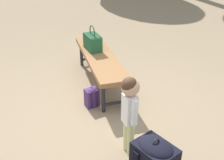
{
  "coord_description": "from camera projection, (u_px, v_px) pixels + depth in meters",
  "views": [
    {
      "loc": [
        2.81,
        -0.29,
        2.08
      ],
      "look_at": [
        -0.14,
        0.22,
        0.45
      ],
      "focal_mm": 46.48,
      "sensor_mm": 36.0,
      "label": 1
    }
  ],
  "objects": [
    {
      "name": "ground_plane",
      "position": [
        96.0,
        120.0,
        3.47
      ],
      "size": [
        40.0,
        40.0,
        0.0
      ],
      "primitive_type": "plane",
      "color": "#7F6B51",
      "rests_on": "ground"
    },
    {
      "name": "park_bench",
      "position": [
        100.0,
        59.0,
        4.07
      ],
      "size": [
        1.63,
        0.58,
        0.45
      ],
      "color": "brown",
      "rests_on": "ground"
    },
    {
      "name": "handbag",
      "position": [
        93.0,
        42.0,
        4.17
      ],
      "size": [
        0.35,
        0.25,
        0.37
      ],
      "color": "#1E4C2D",
      "rests_on": "park_bench"
    },
    {
      "name": "child_standing",
      "position": [
        130.0,
        105.0,
        2.73
      ],
      "size": [
        0.23,
        0.18,
        0.86
      ],
      "color": "#CCCC8C",
      "rests_on": "ground"
    },
    {
      "name": "backpack_small",
      "position": [
        92.0,
        96.0,
        3.68
      ],
      "size": [
        0.18,
        0.2,
        0.28
      ],
      "color": "#4C2D66",
      "rests_on": "ground"
    }
  ]
}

